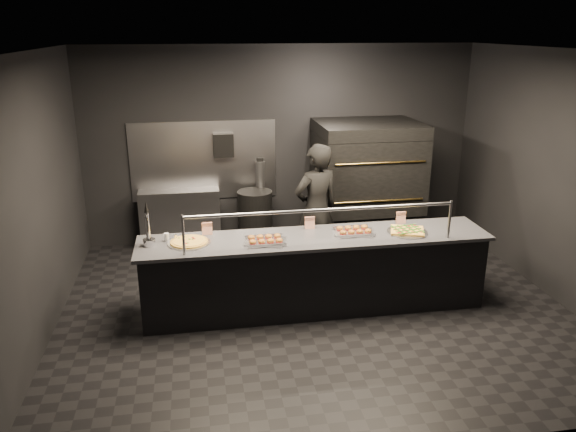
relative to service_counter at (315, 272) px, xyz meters
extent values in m
plane|color=black|center=(0.00, 0.00, -0.46)|extent=(6.00, 6.00, 0.00)
plane|color=black|center=(0.00, 0.00, 2.54)|extent=(6.00, 6.00, 0.00)
cube|color=black|center=(0.00, 2.50, 1.04)|extent=(6.00, 0.04, 3.00)
cube|color=black|center=(0.00, -2.50, 1.04)|extent=(6.00, 0.04, 3.00)
cube|color=black|center=(-3.00, 0.00, 1.04)|extent=(0.04, 5.00, 3.00)
cube|color=black|center=(3.00, 0.00, 1.04)|extent=(0.04, 5.00, 3.00)
cube|color=#99999E|center=(-1.20, 2.48, 0.84)|extent=(2.20, 0.02, 1.20)
cube|color=black|center=(0.00, 0.00, -0.02)|extent=(4.00, 0.70, 0.88)
cube|color=#3B3B40|center=(0.00, 0.00, 0.44)|extent=(4.10, 0.78, 0.04)
cylinder|color=#99999E|center=(-1.50, -0.30, 0.68)|extent=(0.03, 0.03, 0.45)
cylinder|color=#99999E|center=(1.50, -0.30, 0.68)|extent=(0.03, 0.03, 0.45)
cylinder|color=#99999E|center=(0.00, -0.30, 0.88)|extent=(3.00, 0.04, 0.04)
cube|color=black|center=(1.20, 1.90, -0.16)|extent=(1.50, 1.15, 0.60)
cube|color=black|center=(1.20, 1.90, 0.44)|extent=(1.50, 1.20, 0.55)
cube|color=black|center=(1.20, 1.90, 0.99)|extent=(1.50, 1.20, 0.55)
cube|color=black|center=(1.20, 1.90, 1.36)|extent=(1.50, 1.20, 0.18)
cylinder|color=gold|center=(1.20, 1.28, 0.44)|extent=(1.30, 0.02, 0.02)
cylinder|color=gold|center=(1.20, 1.28, 0.99)|extent=(1.30, 0.02, 0.02)
cube|color=#99999E|center=(-1.60, 2.32, -0.01)|extent=(1.20, 0.35, 0.90)
cube|color=black|center=(-0.90, 2.39, 1.09)|extent=(0.30, 0.20, 0.35)
cylinder|color=#B2B2B7|center=(-0.35, 2.40, 0.59)|extent=(0.14, 0.14, 0.45)
cube|color=black|center=(-0.35, 2.40, 0.84)|extent=(0.10, 0.06, 0.06)
cylinder|color=silver|center=(-1.89, 0.03, 0.49)|extent=(0.14, 0.14, 0.08)
cylinder|color=silver|center=(-1.89, 0.03, 0.67)|extent=(0.05, 0.05, 0.35)
cylinder|color=silver|center=(-1.89, -0.04, 0.82)|extent=(0.02, 0.10, 0.02)
cone|color=black|center=(-1.89, 0.03, 0.91)|extent=(0.05, 0.05, 0.14)
cylinder|color=silver|center=(-1.45, 0.03, 0.46)|extent=(0.48, 0.48, 0.01)
cylinder|color=gold|center=(-1.45, 0.03, 0.47)|extent=(0.42, 0.42, 0.02)
cylinder|color=#FAC551|center=(-1.45, 0.03, 0.49)|extent=(0.37, 0.37, 0.01)
cube|color=silver|center=(-0.60, -0.09, 0.47)|extent=(0.51, 0.44, 0.02)
ellipsoid|color=#A26A22|center=(-0.75, -0.16, 0.50)|extent=(0.08, 0.08, 0.05)
ellipsoid|color=#A26A22|center=(-0.75, -0.02, 0.50)|extent=(0.08, 0.08, 0.05)
ellipsoid|color=#A26A22|center=(-0.65, -0.16, 0.50)|extent=(0.08, 0.08, 0.05)
ellipsoid|color=#A26A22|center=(-0.65, -0.02, 0.50)|extent=(0.08, 0.08, 0.05)
ellipsoid|color=#A26A22|center=(-0.55, -0.16, 0.50)|extent=(0.08, 0.08, 0.05)
ellipsoid|color=#A26A22|center=(-0.55, -0.02, 0.50)|extent=(0.08, 0.08, 0.05)
ellipsoid|color=#A26A22|center=(-0.45, -0.16, 0.50)|extent=(0.08, 0.08, 0.05)
ellipsoid|color=#A26A22|center=(-0.45, -0.02, 0.50)|extent=(0.08, 0.08, 0.05)
cube|color=silver|center=(0.47, 0.04, 0.47)|extent=(0.51, 0.43, 0.02)
ellipsoid|color=#A26A22|center=(0.32, -0.04, 0.50)|extent=(0.08, 0.08, 0.05)
ellipsoid|color=#A26A22|center=(0.32, 0.11, 0.50)|extent=(0.08, 0.08, 0.05)
ellipsoid|color=#A26A22|center=(0.42, -0.04, 0.50)|extent=(0.08, 0.08, 0.05)
ellipsoid|color=#A26A22|center=(0.42, 0.11, 0.50)|extent=(0.08, 0.08, 0.05)
ellipsoid|color=#A26A22|center=(0.52, -0.04, 0.50)|extent=(0.08, 0.08, 0.05)
ellipsoid|color=#A26A22|center=(0.52, 0.11, 0.50)|extent=(0.08, 0.08, 0.05)
ellipsoid|color=#A26A22|center=(0.62, -0.04, 0.50)|extent=(0.08, 0.08, 0.05)
ellipsoid|color=#A26A22|center=(0.62, 0.11, 0.50)|extent=(0.08, 0.08, 0.05)
cylinder|color=silver|center=(1.10, -0.05, 0.46)|extent=(0.48, 0.48, 0.01)
cube|color=gold|center=(1.10, -0.05, 0.48)|extent=(0.47, 0.45, 0.02)
cube|color=#FAC551|center=(1.10, -0.05, 0.49)|extent=(0.45, 0.42, 0.01)
cube|color=#397F23|center=(1.10, -0.05, 0.50)|extent=(0.42, 0.40, 0.01)
cylinder|color=silver|center=(-1.70, 0.13, 0.50)|extent=(0.06, 0.06, 0.10)
cylinder|color=silver|center=(-1.60, 0.13, 0.49)|extent=(0.04, 0.04, 0.08)
cube|color=white|center=(-1.24, 0.28, 0.53)|extent=(0.12, 0.04, 0.15)
cube|color=white|center=(-0.01, 0.28, 0.53)|extent=(0.12, 0.04, 0.15)
cube|color=white|center=(1.14, 0.28, 0.53)|extent=(0.12, 0.04, 0.15)
cylinder|color=black|center=(-0.47, 2.12, -0.02)|extent=(0.53, 0.53, 0.88)
imported|color=black|center=(0.24, 1.03, 0.44)|extent=(0.76, 0.62, 1.80)
camera|label=1|loc=(-1.34, -5.96, 2.77)|focal=35.00mm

